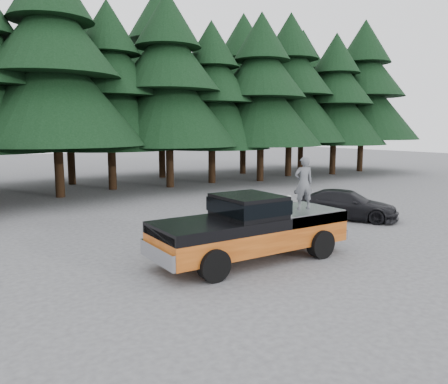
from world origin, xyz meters
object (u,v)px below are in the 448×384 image
parked_car (346,205)px  man_on_bed (304,183)px  air_compressor (279,203)px  pickup_truck (251,237)px

parked_car → man_on_bed: bearing=176.7°
air_compressor → parked_car: air_compressor is taller
man_on_bed → parked_car: bearing=-131.1°
pickup_truck → parked_car: 7.34m
pickup_truck → air_compressor: (1.20, 0.21, 0.87)m
man_on_bed → parked_car: size_ratio=0.39×
pickup_truck → air_compressor: air_compressor is taller
pickup_truck → parked_car: (6.88, 2.53, -0.06)m
pickup_truck → parked_car: bearing=20.2°
pickup_truck → man_on_bed: man_on_bed is taller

